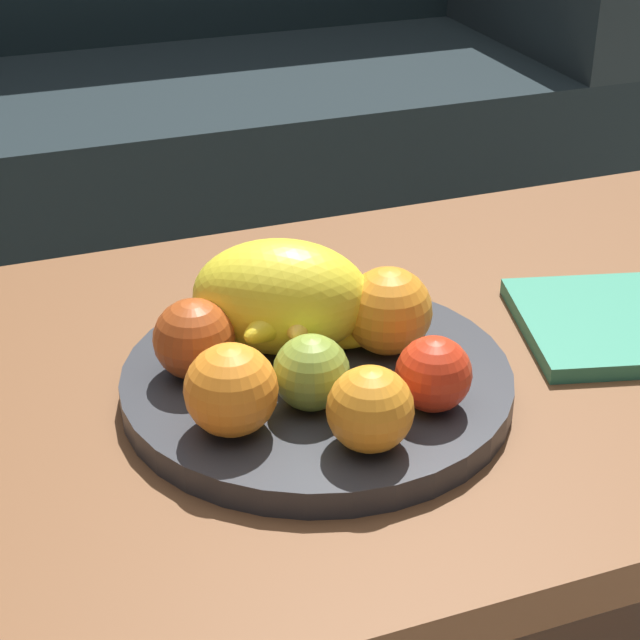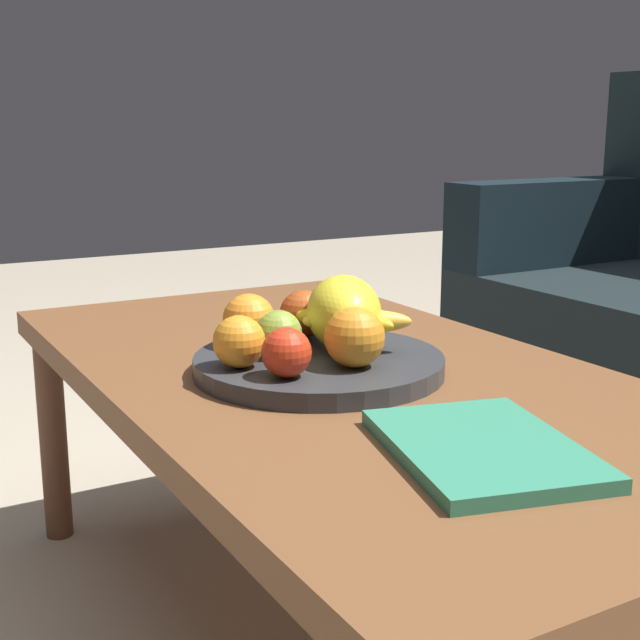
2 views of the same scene
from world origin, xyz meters
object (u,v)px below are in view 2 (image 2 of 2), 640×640
at_px(orange_left, 238,341).
at_px(orange_right, 355,337).
at_px(apple_front, 303,314).
at_px(apple_right, 286,353).
at_px(melon_large_front, 344,312).
at_px(fruit_bowl, 320,365).
at_px(coffee_table, 343,399).
at_px(apple_left, 279,333).
at_px(banana_bunch, 351,331).
at_px(magazine, 483,448).
at_px(orange_front, 249,320).

relative_size(orange_left, orange_right, 0.86).
distance_m(apple_front, apple_right, 0.21).
bearing_deg(melon_large_front, fruit_bowl, -69.31).
bearing_deg(coffee_table, apple_left, -104.53).
distance_m(melon_large_front, banana_bunch, 0.03).
relative_size(coffee_table, apple_front, 17.37).
height_order(banana_bunch, magazine, banana_bunch).
bearing_deg(orange_right, orange_front, -156.36).
relative_size(fruit_bowl, apple_left, 5.37).
bearing_deg(coffee_table, apple_front, -175.21).
relative_size(apple_front, apple_right, 1.12).
xyz_separation_m(orange_left, apple_right, (0.07, 0.03, -0.00)).
bearing_deg(orange_left, apple_left, 105.45).
height_order(fruit_bowl, banana_bunch, banana_bunch).
height_order(orange_right, banana_bunch, orange_right).
relative_size(apple_left, apple_right, 1.01).
xyz_separation_m(apple_front, magazine, (0.45, -0.03, -0.05)).
bearing_deg(magazine, orange_left, -147.07).
xyz_separation_m(apple_left, apple_right, (0.09, -0.04, -0.00)).
bearing_deg(orange_left, coffee_table, 88.60).
bearing_deg(magazine, apple_front, -169.71).
bearing_deg(fruit_bowl, melon_large_front, 110.69).
bearing_deg(fruit_bowl, orange_right, 9.98).
relative_size(fruit_bowl, magazine, 1.37).
bearing_deg(fruit_bowl, orange_left, -93.28).
relative_size(orange_right, banana_bunch, 0.46).
relative_size(coffee_table, magazine, 4.90).
bearing_deg(coffee_table, orange_left, -91.40).
xyz_separation_m(orange_right, apple_right, (-0.00, -0.10, -0.01)).
distance_m(apple_left, apple_right, 0.10).
height_order(coffee_table, melon_large_front, melon_large_front).
distance_m(melon_large_front, orange_left, 0.17).
distance_m(orange_front, orange_left, 0.11).
bearing_deg(apple_front, banana_bunch, 8.27).
bearing_deg(banana_bunch, orange_right, -28.08).
height_order(orange_left, orange_right, orange_right).
height_order(coffee_table, apple_right, apple_right).
bearing_deg(orange_right, banana_bunch, 151.92).
xyz_separation_m(orange_front, apple_right, (0.16, -0.03, -0.01)).
xyz_separation_m(apple_front, banana_bunch, (0.11, 0.02, -0.00)).
bearing_deg(apple_right, banana_bunch, 115.19).
relative_size(melon_large_front, apple_right, 2.49).
relative_size(orange_right, magazine, 0.32).
bearing_deg(magazine, apple_right, -148.63).
xyz_separation_m(fruit_bowl, orange_front, (-0.10, -0.06, 0.05)).
distance_m(melon_large_front, orange_right, 0.10).
bearing_deg(orange_right, melon_large_front, 157.14).
distance_m(orange_left, apple_left, 0.07).
distance_m(orange_left, banana_bunch, 0.17).
height_order(coffee_table, magazine, magazine).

